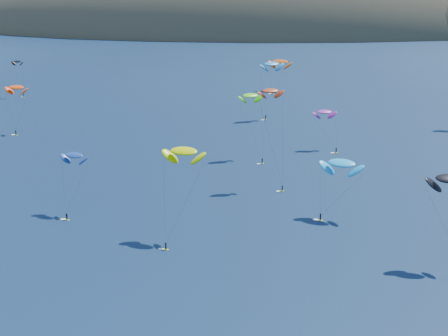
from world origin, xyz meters
TOP-DOWN VIEW (x-y plane):
  - island at (39.40, 562.36)m, footprint 730.00×300.00m
  - kitesurfer_1 at (-69.40, 147.23)m, footprint 9.19×8.70m
  - kitesurfer_2 at (-0.55, 60.37)m, footprint 10.17×12.91m
  - kitesurfer_3 at (14.16, 120.70)m, footprint 8.71×12.28m
  - kitesurfer_4 at (22.44, 172.49)m, footprint 10.56×8.95m
  - kitesurfer_5 at (35.81, 72.29)m, footprint 11.14×8.30m
  - kitesurfer_6 at (38.40, 130.19)m, footprint 8.36×8.65m
  - kitesurfer_9 at (19.36, 94.90)m, footprint 7.88×9.67m
  - kitesurfer_10 at (-28.67, 73.16)m, footprint 7.89×10.04m
  - kitesurfer_11 at (28.40, 227.66)m, footprint 12.66×15.03m
  - kitesurfer_12 at (-91.32, 209.15)m, footprint 6.57×5.44m

SIDE VIEW (x-z plane):
  - island at x=39.40m, z-range -115.74..94.26m
  - kitesurfer_6 at x=38.40m, z-range 4.98..19.27m
  - kitesurfer_5 at x=35.81m, z-range 5.15..21.11m
  - kitesurfer_11 at x=28.40m, z-range 5.26..22.22m
  - kitesurfer_10 at x=-28.67m, z-range 5.97..22.05m
  - kitesurfer_12 at x=-91.32m, z-range 7.01..24.53m
  - kitesurfer_1 at x=-69.40m, z-range 6.83..25.36m
  - kitesurfer_2 at x=-0.55m, z-range 8.30..30.23m
  - kitesurfer_3 at x=14.16m, z-range 8.54..30.03m
  - kitesurfer_4 at x=22.44m, z-range 9.22..33.07m
  - kitesurfer_9 at x=19.36m, z-range 11.96..39.86m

